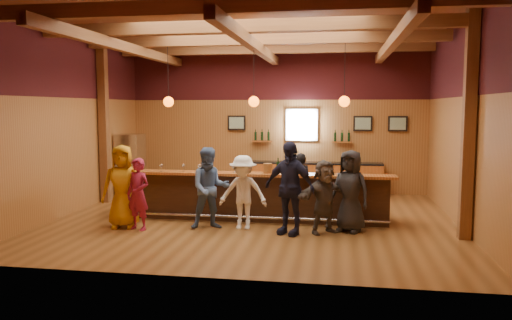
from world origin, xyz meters
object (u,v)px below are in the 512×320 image
object	(u,v)px
customer_redvest	(138,194)
customer_white	(243,192)
stainless_fridge	(131,165)
back_bar_cabinet	(314,178)
bottle_a	(278,167)
customer_orange	(123,186)
bartender	(300,183)
bar_counter	(256,196)
customer_denim	(210,188)
customer_navy	(289,188)
customer_dark	(350,191)
customer_brown	(324,197)
ice_bucket	(268,168)

from	to	relation	value
customer_redvest	customer_white	world-z (taller)	customer_white
stainless_fridge	back_bar_cabinet	bearing A→B (deg)	11.93
customer_redvest	bottle_a	distance (m)	3.09
customer_orange	bartender	size ratio (longest dim) A/B	1.21
stainless_fridge	customer_white	distance (m)	5.33
bar_counter	customer_orange	size ratio (longest dim) A/B	3.54
bar_counter	bottle_a	distance (m)	0.95
customer_orange	customer_denim	bearing A→B (deg)	-5.39
stainless_fridge	customer_navy	xyz separation A→B (m)	(5.02, -3.77, 0.05)
customer_redvest	customer_white	xyz separation A→B (m)	(2.16, 0.43, 0.03)
stainless_fridge	customer_dark	xyz separation A→B (m)	(6.25, -3.35, -0.05)
bartender	customer_orange	bearing A→B (deg)	26.76
customer_redvest	customer_navy	size ratio (longest dim) A/B	0.80
customer_brown	ice_bucket	bearing A→B (deg)	112.35
stainless_fridge	ice_bucket	distance (m)	5.26
bartender	bottle_a	xyz separation A→B (m)	(-0.41, -1.14, 0.51)
bar_counter	customer_orange	bearing A→B (deg)	-153.72
customer_dark	bartender	world-z (taller)	customer_dark
customer_redvest	ice_bucket	xyz separation A→B (m)	(2.59, 1.13, 0.46)
customer_orange	customer_dark	size ratio (longest dim) A/B	1.05
bottle_a	customer_dark	bearing A→B (deg)	-21.75
bar_counter	customer_white	distance (m)	1.08
customer_orange	customer_navy	xyz separation A→B (m)	(3.57, -0.01, 0.06)
back_bar_cabinet	customer_orange	bearing A→B (deg)	-128.24
customer_redvest	bartender	distance (m)	3.98
bar_counter	stainless_fridge	distance (m)	4.81
bar_counter	customer_brown	world-z (taller)	customer_brown
back_bar_cabinet	customer_brown	world-z (taller)	customer_brown
bar_counter	back_bar_cabinet	size ratio (longest dim) A/B	1.57
customer_denim	back_bar_cabinet	bearing A→B (deg)	47.10
customer_navy	bartender	distance (m)	2.20
back_bar_cabinet	stainless_fridge	bearing A→B (deg)	-168.07
customer_brown	bottle_a	world-z (taller)	customer_brown
stainless_fridge	bartender	bearing A→B (deg)	-17.35
customer_navy	customer_brown	distance (m)	0.75
bartender	stainless_fridge	bearing A→B (deg)	-21.57
bottle_a	customer_white	bearing A→B (deg)	-130.13
customer_navy	bottle_a	distance (m)	1.15
back_bar_cabinet	customer_navy	size ratio (longest dim) A/B	2.11
customer_redvest	customer_dark	size ratio (longest dim) A/B	0.89
ice_bucket	customer_denim	bearing A→B (deg)	-145.58
customer_navy	customer_dark	bearing A→B (deg)	43.51
back_bar_cabinet	bar_counter	bearing A→B (deg)	-108.34
bar_counter	bartender	distance (m)	1.31
customer_dark	bottle_a	bearing A→B (deg)	-175.98
customer_redvest	customer_denim	world-z (taller)	customer_denim
bar_counter	bottle_a	size ratio (longest dim) A/B	18.40
back_bar_cabinet	customer_orange	world-z (taller)	customer_orange
customer_orange	customer_redvest	size ratio (longest dim) A/B	1.17
customer_denim	bartender	world-z (taller)	customer_denim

